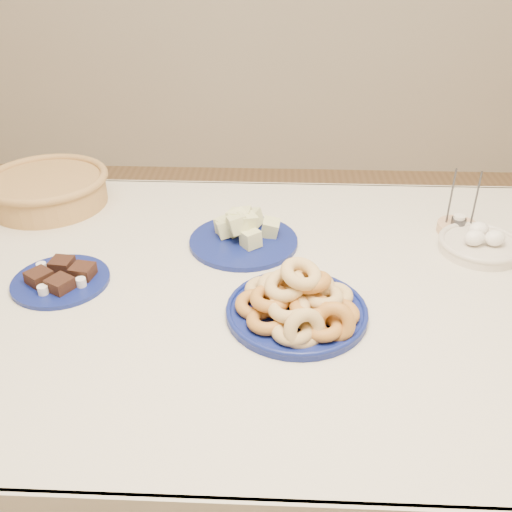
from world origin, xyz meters
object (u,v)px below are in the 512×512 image
at_px(donut_platter, 298,304).
at_px(egg_bowl, 480,244).
at_px(brownie_plate, 61,279).
at_px(melon_plate, 243,233).
at_px(candle_holder, 458,226).
at_px(dining_table, 257,321).
at_px(wicker_basket, 47,188).

relative_size(donut_platter, egg_bowl, 1.49).
relative_size(donut_platter, brownie_plate, 1.34).
distance_m(donut_platter, melon_plate, 0.33).
distance_m(donut_platter, candle_holder, 0.56).
height_order(melon_plate, candle_holder, candle_holder).
height_order(melon_plate, brownie_plate, melon_plate).
distance_m(dining_table, wicker_basket, 0.73).
bearing_deg(brownie_plate, dining_table, 2.56).
distance_m(brownie_plate, candle_holder, 0.98).
distance_m(dining_table, brownie_plate, 0.45).
distance_m(melon_plate, egg_bowl, 0.58).
bearing_deg(candle_holder, brownie_plate, -163.48).
height_order(dining_table, egg_bowl, egg_bowl).
bearing_deg(donut_platter, brownie_plate, 169.00).
xyz_separation_m(brownie_plate, wicker_basket, (-0.17, 0.40, 0.04)).
height_order(dining_table, melon_plate, melon_plate).
relative_size(dining_table, donut_platter, 4.82).
xyz_separation_m(donut_platter, candle_holder, (0.42, 0.38, -0.02)).
bearing_deg(donut_platter, melon_plate, 113.49).
height_order(brownie_plate, egg_bowl, egg_bowl).
height_order(brownie_plate, wicker_basket, wicker_basket).
bearing_deg(egg_bowl, donut_platter, -147.51).
relative_size(brownie_plate, wicker_basket, 0.63).
bearing_deg(brownie_plate, donut_platter, -11.00).
bearing_deg(candle_holder, egg_bowl, -73.58).
bearing_deg(egg_bowl, candle_holder, 106.42).
xyz_separation_m(dining_table, candle_holder, (0.51, 0.26, 0.12)).
relative_size(brownie_plate, candle_holder, 1.55).
bearing_deg(melon_plate, wicker_basket, 160.77).
relative_size(dining_table, melon_plate, 5.76).
bearing_deg(wicker_basket, melon_plate, -19.23).
relative_size(dining_table, wicker_basket, 4.04).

